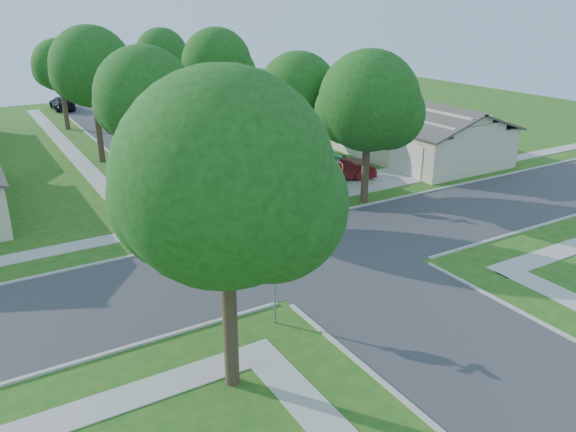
{
  "coord_description": "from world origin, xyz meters",
  "views": [
    {
      "loc": [
        -13.33,
        -20.16,
        10.94
      ],
      "look_at": [
        -0.86,
        0.83,
        1.6
      ],
      "focal_mm": 35.0,
      "sensor_mm": 36.0,
      "label": 1
    }
  ],
  "objects_px": {
    "stop_sign_sw": "(275,273)",
    "stop_sign_ne": "(338,170)",
    "tree_e_far": "(162,57)",
    "tree_w_far": "(60,68)",
    "tree_e_mid": "(217,67)",
    "tree_ne_corner": "(369,106)",
    "tree_w_near": "(146,101)",
    "tree_w_mid": "(92,71)",
    "house_ne_near": "(411,135)",
    "car_curb_west": "(62,103)",
    "tree_e_near": "(299,95)",
    "car_curb_east": "(184,146)",
    "tree_sw_corner": "(226,188)",
    "car_driveway": "(337,167)",
    "house_ne_far": "(289,101)"
  },
  "relations": [
    {
      "from": "tree_w_far",
      "to": "car_driveway",
      "type": "distance_m",
      "value": 28.47
    },
    {
      "from": "tree_e_far",
      "to": "car_driveway",
      "type": "bearing_deg",
      "value": -83.73
    },
    {
      "from": "tree_e_near",
      "to": "house_ne_near",
      "type": "height_order",
      "value": "tree_e_near"
    },
    {
      "from": "tree_w_near",
      "to": "tree_ne_corner",
      "type": "height_order",
      "value": "tree_w_near"
    },
    {
      "from": "tree_e_far",
      "to": "house_ne_far",
      "type": "relative_size",
      "value": 0.64
    },
    {
      "from": "car_driveway",
      "to": "car_curb_east",
      "type": "distance_m",
      "value": 12.84
    },
    {
      "from": "tree_e_far",
      "to": "tree_e_mid",
      "type": "bearing_deg",
      "value": -89.98
    },
    {
      "from": "tree_e_far",
      "to": "tree_w_near",
      "type": "bearing_deg",
      "value": -110.6
    },
    {
      "from": "stop_sign_ne",
      "to": "tree_ne_corner",
      "type": "bearing_deg",
      "value": -16.55
    },
    {
      "from": "stop_sign_sw",
      "to": "tree_e_mid",
      "type": "xyz_separation_m",
      "value": [
        9.46,
        25.71,
        4.22
      ]
    },
    {
      "from": "stop_sign_sw",
      "to": "tree_e_near",
      "type": "bearing_deg",
      "value": 55.41
    },
    {
      "from": "stop_sign_sw",
      "to": "stop_sign_ne",
      "type": "xyz_separation_m",
      "value": [
        9.4,
        9.4,
        0.0
      ]
    },
    {
      "from": "car_driveway",
      "to": "car_curb_west",
      "type": "bearing_deg",
      "value": 37.29
    },
    {
      "from": "tree_w_mid",
      "to": "car_curb_east",
      "type": "xyz_separation_m",
      "value": [
        5.84,
        -1.13,
        -5.82
      ]
    },
    {
      "from": "tree_e_far",
      "to": "tree_w_near",
      "type": "xyz_separation_m",
      "value": [
        -9.4,
        -25.0,
        0.14
      ]
    },
    {
      "from": "tree_e_far",
      "to": "house_ne_near",
      "type": "distance_m",
      "value": 25.99
    },
    {
      "from": "tree_e_near",
      "to": "car_driveway",
      "type": "height_order",
      "value": "tree_e_near"
    },
    {
      "from": "tree_sw_corner",
      "to": "house_ne_far",
      "type": "height_order",
      "value": "tree_sw_corner"
    },
    {
      "from": "tree_e_far",
      "to": "tree_w_mid",
      "type": "xyz_separation_m",
      "value": [
        -9.39,
        -13.0,
        0.51
      ]
    },
    {
      "from": "tree_e_mid",
      "to": "tree_ne_corner",
      "type": "height_order",
      "value": "tree_e_mid"
    },
    {
      "from": "tree_sw_corner",
      "to": "car_driveway",
      "type": "distance_m",
      "value": 22.36
    },
    {
      "from": "tree_w_mid",
      "to": "tree_sw_corner",
      "type": "distance_m",
      "value": 28.14
    },
    {
      "from": "tree_e_near",
      "to": "house_ne_far",
      "type": "bearing_deg",
      "value": 60.65
    },
    {
      "from": "tree_w_near",
      "to": "house_ne_near",
      "type": "xyz_separation_m",
      "value": [
        20.64,
        1.99,
        -4.6
      ]
    },
    {
      "from": "tree_e_far",
      "to": "tree_w_far",
      "type": "height_order",
      "value": "tree_e_far"
    },
    {
      "from": "tree_w_near",
      "to": "car_driveway",
      "type": "xyz_separation_m",
      "value": [
        12.18,
        -0.31,
        -5.29
      ]
    },
    {
      "from": "tree_e_mid",
      "to": "tree_w_far",
      "type": "height_order",
      "value": "tree_e_mid"
    },
    {
      "from": "tree_e_near",
      "to": "tree_e_mid",
      "type": "relative_size",
      "value": 0.9
    },
    {
      "from": "car_curb_west",
      "to": "tree_e_far",
      "type": "bearing_deg",
      "value": 125.35
    },
    {
      "from": "stop_sign_ne",
      "to": "tree_w_mid",
      "type": "height_order",
      "value": "tree_w_mid"
    },
    {
      "from": "tree_ne_corner",
      "to": "tree_w_near",
      "type": "bearing_deg",
      "value": 156.44
    },
    {
      "from": "tree_sw_corner",
      "to": "car_driveway",
      "type": "height_order",
      "value": "tree_sw_corner"
    },
    {
      "from": "tree_e_near",
      "to": "car_curb_west",
      "type": "distance_m",
      "value": 36.95
    },
    {
      "from": "tree_w_far",
      "to": "house_ne_near",
      "type": "distance_m",
      "value": 31.17
    },
    {
      "from": "tree_e_far",
      "to": "tree_ne_corner",
      "type": "xyz_separation_m",
      "value": [
        1.61,
        -29.8,
        -0.39
      ]
    },
    {
      "from": "tree_e_mid",
      "to": "tree_w_mid",
      "type": "height_order",
      "value": "tree_w_mid"
    },
    {
      "from": "car_curb_west",
      "to": "stop_sign_ne",
      "type": "bearing_deg",
      "value": 100.0
    },
    {
      "from": "tree_e_mid",
      "to": "tree_e_far",
      "type": "height_order",
      "value": "tree_e_mid"
    },
    {
      "from": "tree_e_mid",
      "to": "tree_ne_corner",
      "type": "distance_m",
      "value": 16.89
    },
    {
      "from": "tree_w_far",
      "to": "car_curb_east",
      "type": "distance_m",
      "value": 16.04
    },
    {
      "from": "tree_e_far",
      "to": "tree_w_far",
      "type": "xyz_separation_m",
      "value": [
        -9.4,
        -0.0,
        -0.47
      ]
    },
    {
      "from": "stop_sign_sw",
      "to": "tree_e_mid",
      "type": "distance_m",
      "value": 27.71
    },
    {
      "from": "tree_ne_corner",
      "to": "tree_sw_corner",
      "type": "bearing_deg",
      "value": -140.93
    },
    {
      "from": "tree_e_near",
      "to": "tree_w_far",
      "type": "xyz_separation_m",
      "value": [
        -9.4,
        25.0,
        -0.14
      ]
    },
    {
      "from": "tree_ne_corner",
      "to": "car_curb_east",
      "type": "distance_m",
      "value": 17.21
    },
    {
      "from": "car_curb_east",
      "to": "tree_w_mid",
      "type": "bearing_deg",
      "value": 171.46
    },
    {
      "from": "tree_e_near",
      "to": "car_curb_east",
      "type": "relative_size",
      "value": 2.11
    },
    {
      "from": "tree_e_near",
      "to": "tree_w_mid",
      "type": "bearing_deg",
      "value": 128.05
    },
    {
      "from": "tree_ne_corner",
      "to": "stop_sign_sw",
      "type": "bearing_deg",
      "value": -141.16
    },
    {
      "from": "stop_sign_sw",
      "to": "house_ne_far",
      "type": "bearing_deg",
      "value": 58.45
    }
  ]
}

